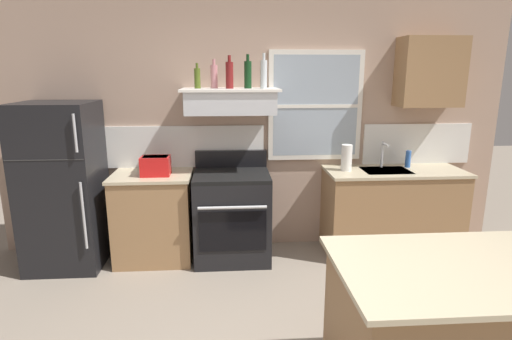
% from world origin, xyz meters
% --- Properties ---
extents(back_wall, '(5.40, 0.11, 2.70)m').
position_xyz_m(back_wall, '(0.03, 2.23, 1.35)').
color(back_wall, tan).
rests_on(back_wall, ground_plane).
extents(refrigerator, '(0.70, 0.72, 1.63)m').
position_xyz_m(refrigerator, '(-1.90, 1.84, 0.81)').
color(refrigerator, black).
rests_on(refrigerator, ground_plane).
extents(counter_left_of_stove, '(0.79, 0.63, 0.91)m').
position_xyz_m(counter_left_of_stove, '(-1.05, 1.90, 0.46)').
color(counter_left_of_stove, '#9E754C').
rests_on(counter_left_of_stove, ground_plane).
extents(toaster, '(0.30, 0.20, 0.19)m').
position_xyz_m(toaster, '(-0.99, 1.83, 1.01)').
color(toaster, red).
rests_on(toaster, counter_left_of_stove).
extents(stove_range, '(0.76, 0.69, 1.09)m').
position_xyz_m(stove_range, '(-0.25, 1.86, 0.46)').
color(stove_range, black).
rests_on(stove_range, ground_plane).
extents(range_hood_shelf, '(0.96, 0.52, 0.24)m').
position_xyz_m(range_hood_shelf, '(-0.25, 1.96, 1.62)').
color(range_hood_shelf, silver).
extents(bottle_olive_oil_square, '(0.06, 0.06, 0.24)m').
position_xyz_m(bottle_olive_oil_square, '(-0.57, 1.97, 1.85)').
color(bottle_olive_oil_square, '#4C601E').
rests_on(bottle_olive_oil_square, range_hood_shelf).
extents(bottle_rose_pink, '(0.07, 0.07, 0.28)m').
position_xyz_m(bottle_rose_pink, '(-0.41, 1.99, 1.86)').
color(bottle_rose_pink, '#C67F84').
rests_on(bottle_rose_pink, range_hood_shelf).
extents(bottle_red_label_wine, '(0.07, 0.07, 0.31)m').
position_xyz_m(bottle_red_label_wine, '(-0.26, 1.92, 1.88)').
color(bottle_red_label_wine, maroon).
rests_on(bottle_red_label_wine, range_hood_shelf).
extents(bottle_dark_green_wine, '(0.07, 0.07, 0.32)m').
position_xyz_m(bottle_dark_green_wine, '(-0.08, 1.94, 1.88)').
color(bottle_dark_green_wine, '#143819').
rests_on(bottle_dark_green_wine, range_hood_shelf).
extents(bottle_clear_tall, '(0.06, 0.06, 0.33)m').
position_xyz_m(bottle_clear_tall, '(0.08, 1.92, 1.89)').
color(bottle_clear_tall, silver).
rests_on(bottle_clear_tall, range_hood_shelf).
extents(counter_right_with_sink, '(1.43, 0.63, 0.91)m').
position_xyz_m(counter_right_with_sink, '(1.45, 1.90, 0.46)').
color(counter_right_with_sink, '#9E754C').
rests_on(counter_right_with_sink, ground_plane).
extents(sink_faucet, '(0.03, 0.17, 0.28)m').
position_xyz_m(sink_faucet, '(1.35, 2.00, 1.08)').
color(sink_faucet, silver).
rests_on(sink_faucet, counter_right_with_sink).
extents(paper_towel_roll, '(0.11, 0.11, 0.27)m').
position_xyz_m(paper_towel_roll, '(0.93, 1.90, 1.04)').
color(paper_towel_roll, white).
rests_on(paper_towel_roll, counter_right_with_sink).
extents(dish_soap_bottle, '(0.06, 0.06, 0.18)m').
position_xyz_m(dish_soap_bottle, '(1.63, 2.00, 1.00)').
color(dish_soap_bottle, blue).
rests_on(dish_soap_bottle, counter_right_with_sink).
extents(kitchen_island, '(1.40, 0.90, 0.91)m').
position_xyz_m(kitchen_island, '(0.98, -0.25, 0.46)').
color(kitchen_island, '#9E754C').
rests_on(kitchen_island, ground_plane).
extents(upper_cabinet_right, '(0.64, 0.32, 0.70)m').
position_xyz_m(upper_cabinet_right, '(1.80, 2.04, 1.90)').
color(upper_cabinet_right, '#9E754C').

